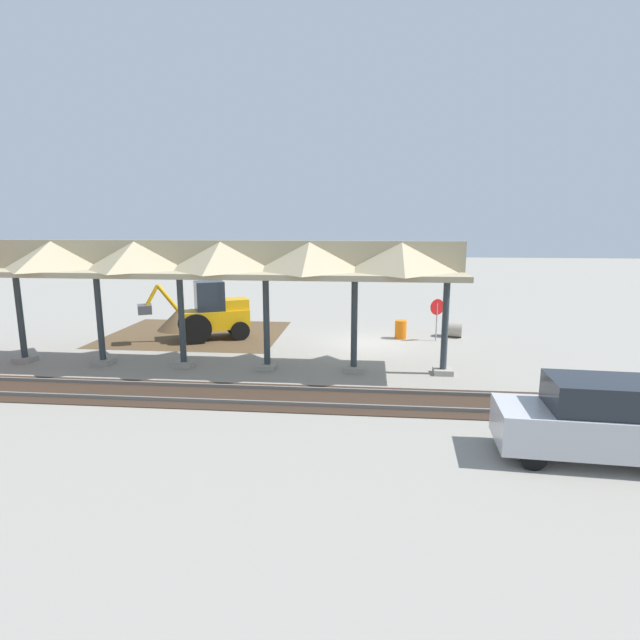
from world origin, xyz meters
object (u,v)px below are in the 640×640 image
Objects in this scene: distant_parked_car at (592,420)px; traffic_barrel at (401,329)px; backhoe at (211,313)px; concrete_pipe at (452,329)px; stop_sign at (437,311)px.

distant_parked_car is 4.78× the size of traffic_barrel.
traffic_barrel is at bearing -73.16° from distant_parked_car.
traffic_barrel is (-9.07, -1.06, -0.82)m from backhoe.
distant_parked_car reaches higher than traffic_barrel.
distant_parked_car reaches higher than concrete_pipe.
traffic_barrel is at bearing -9.86° from stop_sign.
backhoe is 1.16× the size of distant_parked_car.
traffic_barrel is (2.54, 0.64, 0.08)m from concrete_pipe.
concrete_pipe is 0.25× the size of distant_parked_car.
stop_sign is 2.23× the size of traffic_barrel.
concrete_pipe is at bearing -133.77° from stop_sign.
backhoe is 9.17m from traffic_barrel.
distant_parked_car is at bearing 99.76° from stop_sign.
traffic_barrel reaches higher than concrete_pipe.
backhoe reaches higher than distant_parked_car.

